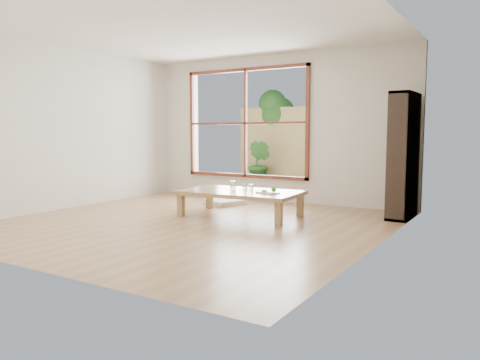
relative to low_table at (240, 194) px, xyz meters
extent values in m
plane|color=#A58452|center=(-0.29, -0.77, -0.33)|extent=(5.00, 5.00, 0.00)
cube|color=tan|center=(0.00, 0.00, 0.02)|extent=(1.79, 1.08, 0.05)
cube|color=tan|center=(-0.75, -0.45, -0.17)|extent=(0.09, 0.09, 0.33)
cube|color=tan|center=(-0.80, 0.35, -0.17)|extent=(0.09, 0.09, 0.33)
cube|color=tan|center=(0.80, -0.35, -0.17)|extent=(0.09, 0.09, 0.33)
cube|color=tan|center=(0.75, 0.45, -0.17)|extent=(0.09, 0.09, 0.33)
cube|color=white|center=(-0.83, 0.86, -0.29)|extent=(0.71, 0.71, 0.08)
cube|color=#30221A|center=(2.05, 1.13, 0.56)|extent=(0.29, 0.81, 1.79)
cylinder|color=silver|center=(-0.07, -0.10, 0.12)|extent=(0.08, 0.08, 0.15)
cylinder|color=silver|center=(0.12, 0.11, 0.09)|extent=(0.06, 0.06, 0.09)
cylinder|color=silver|center=(0.00, 0.12, 0.09)|extent=(0.07, 0.07, 0.09)
cylinder|color=silver|center=(-0.15, 0.02, 0.09)|extent=(0.07, 0.07, 0.09)
cube|color=white|center=(0.48, -0.05, 0.05)|extent=(0.35, 0.30, 0.02)
sphere|color=#3E702C|center=(0.55, -0.01, 0.10)|extent=(0.07, 0.07, 0.07)
cube|color=orange|center=(0.45, -0.09, 0.08)|extent=(0.06, 0.06, 0.03)
cube|color=beige|center=(0.40, -0.02, 0.07)|extent=(0.08, 0.07, 0.02)
cylinder|color=silver|center=(0.51, -0.11, 0.07)|extent=(0.16, 0.07, 0.01)
cube|color=#332B25|center=(-0.89, 2.79, -0.33)|extent=(2.80, 2.00, 0.05)
cube|color=#30221A|center=(-0.90, 2.35, 0.01)|extent=(1.08, 0.32, 0.04)
cube|color=#30221A|center=(-1.39, 2.24, -0.16)|extent=(0.06, 0.06, 0.30)
cube|color=#30221A|center=(-1.39, 2.47, -0.16)|extent=(0.06, 0.06, 0.30)
cube|color=#30221A|center=(-0.40, 2.23, -0.16)|extent=(0.06, 0.06, 0.30)
cube|color=#30221A|center=(-0.40, 2.46, -0.16)|extent=(0.06, 0.06, 0.30)
cube|color=tan|center=(-0.89, 3.79, 0.57)|extent=(2.80, 0.06, 1.80)
imported|color=#255820|center=(-0.09, 3.53, 0.09)|extent=(0.90, 0.85, 0.80)
imported|color=#255820|center=(-1.56, 3.38, 0.20)|extent=(0.69, 0.63, 1.03)
cylinder|color=#4C3D2D|center=(-1.59, 4.09, 0.47)|extent=(0.14, 0.14, 1.60)
sphere|color=#255820|center=(-1.47, 4.09, 1.32)|extent=(0.84, 0.84, 0.84)
sphere|color=#255820|center=(-1.74, 4.17, 1.12)|extent=(0.70, 0.70, 0.70)
sphere|color=#255820|center=(-1.56, 3.99, 1.57)|extent=(0.64, 0.64, 0.64)
camera|label=1|loc=(3.54, -5.80, 0.90)|focal=35.00mm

